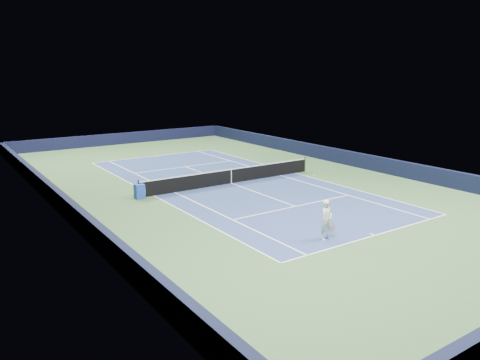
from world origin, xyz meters
TOP-DOWN VIEW (x-y plane):
  - ground at (0.00, 0.00)m, footprint 40.00×40.00m
  - wall_far at (0.00, 19.82)m, footprint 22.00×0.35m
  - wall_right at (10.82, 0.00)m, footprint 0.35×40.00m
  - wall_left at (-10.82, 0.00)m, footprint 0.35×40.00m
  - court_surface at (0.00, 0.00)m, footprint 10.97×23.77m
  - baseline_far at (0.00, 11.88)m, footprint 10.97×0.08m
  - baseline_near at (0.00, -11.88)m, footprint 10.97×0.08m
  - sideline_doubles_right at (5.49, 0.00)m, footprint 0.08×23.77m
  - sideline_doubles_left at (-5.49, 0.00)m, footprint 0.08×23.77m
  - sideline_singles_right at (4.12, 0.00)m, footprint 0.08×23.77m
  - sideline_singles_left at (-4.12, 0.00)m, footprint 0.08×23.77m
  - service_line_far at (0.00, 6.40)m, footprint 8.23×0.08m
  - service_line_near at (0.00, -6.40)m, footprint 8.23×0.08m
  - center_service_line at (0.00, 0.00)m, footprint 0.08×12.80m
  - center_mark_far at (0.00, 11.73)m, footprint 0.08×0.30m
  - center_mark_near at (0.00, -11.73)m, footprint 0.08×0.30m
  - tennis_net at (0.00, 0.00)m, footprint 12.90×0.10m
  - sponsor_cube at (-6.40, -0.09)m, footprint 0.58×0.48m
  - tennis_player at (-2.18, -10.97)m, footprint 0.84×1.30m

SIDE VIEW (x-z plane):
  - ground at x=0.00m, z-range 0.00..0.00m
  - court_surface at x=0.00m, z-range 0.00..0.01m
  - baseline_far at x=0.00m, z-range 0.01..0.01m
  - baseline_near at x=0.00m, z-range 0.01..0.01m
  - sideline_doubles_right at x=5.49m, z-range 0.01..0.01m
  - sideline_doubles_left at x=-5.49m, z-range 0.01..0.01m
  - sideline_singles_right at x=4.12m, z-range 0.01..0.01m
  - sideline_singles_left at x=-4.12m, z-range 0.01..0.01m
  - service_line_far at x=0.00m, z-range 0.01..0.01m
  - service_line_near at x=0.00m, z-range 0.01..0.01m
  - center_service_line at x=0.00m, z-range 0.01..0.01m
  - center_mark_far at x=0.00m, z-range 0.01..0.01m
  - center_mark_near at x=0.00m, z-range 0.01..0.01m
  - sponsor_cube at x=-6.40m, z-range 0.00..0.86m
  - tennis_net at x=0.00m, z-range -0.03..1.04m
  - wall_far at x=0.00m, z-range 0.00..1.10m
  - wall_right at x=10.82m, z-range 0.00..1.10m
  - wall_left at x=-10.82m, z-range 0.00..1.10m
  - tennis_player at x=-2.18m, z-range -0.47..2.27m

